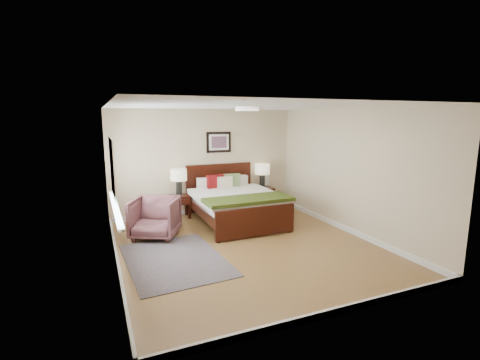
% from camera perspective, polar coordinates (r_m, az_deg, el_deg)
% --- Properties ---
extents(floor, '(5.00, 5.00, 0.00)m').
position_cam_1_polar(floor, '(6.46, 1.09, -10.74)').
color(floor, olive).
rests_on(floor, ground).
extents(back_wall, '(4.50, 0.04, 2.50)m').
position_cam_1_polar(back_wall, '(8.45, -5.78, 2.96)').
color(back_wall, '#C1B28C').
rests_on(back_wall, ground).
extents(front_wall, '(4.50, 0.04, 2.50)m').
position_cam_1_polar(front_wall, '(4.03, 15.78, -5.48)').
color(front_wall, '#C1B28C').
rests_on(front_wall, ground).
extents(left_wall, '(0.04, 5.00, 2.50)m').
position_cam_1_polar(left_wall, '(5.62, -20.35, -1.32)').
color(left_wall, '#C1B28C').
rests_on(left_wall, ground).
extents(right_wall, '(0.04, 5.00, 2.50)m').
position_cam_1_polar(right_wall, '(7.32, 17.44, 1.42)').
color(right_wall, '#C1B28C').
rests_on(right_wall, ground).
extents(ceiling, '(4.50, 5.00, 0.02)m').
position_cam_1_polar(ceiling, '(6.04, 1.17, 12.01)').
color(ceiling, white).
rests_on(ceiling, back_wall).
extents(window, '(0.11, 2.72, 1.32)m').
position_cam_1_polar(window, '(6.29, -20.24, 1.03)').
color(window, silver).
rests_on(window, left_wall).
extents(door, '(0.06, 1.00, 2.18)m').
position_cam_1_polar(door, '(3.97, -18.67, -8.57)').
color(door, silver).
rests_on(door, ground).
extents(ceil_fixture, '(0.44, 0.44, 0.08)m').
position_cam_1_polar(ceil_fixture, '(6.03, 1.17, 11.68)').
color(ceil_fixture, white).
rests_on(ceil_fixture, ceiling).
extents(bed, '(1.79, 2.18, 1.17)m').
position_cam_1_polar(bed, '(7.69, -0.83, -3.08)').
color(bed, '#321007').
rests_on(bed, ground).
extents(wall_art, '(0.62, 0.05, 0.50)m').
position_cam_1_polar(wall_art, '(8.48, -3.50, 6.21)').
color(wall_art, black).
rests_on(wall_art, back_wall).
extents(nightstand_left, '(0.45, 0.40, 0.53)m').
position_cam_1_polar(nightstand_left, '(8.18, -9.88, -3.34)').
color(nightstand_left, '#321007').
rests_on(nightstand_left, ground).
extents(nightstand_right, '(0.55, 0.41, 0.55)m').
position_cam_1_polar(nightstand_right, '(8.91, 3.67, -2.57)').
color(nightstand_right, '#321007').
rests_on(nightstand_right, ground).
extents(lamp_left, '(0.37, 0.37, 0.61)m').
position_cam_1_polar(lamp_left, '(8.09, -10.04, 0.53)').
color(lamp_left, black).
rests_on(lamp_left, nightstand_left).
extents(lamp_right, '(0.37, 0.37, 0.61)m').
position_cam_1_polar(lamp_right, '(8.80, 3.68, 1.53)').
color(lamp_right, black).
rests_on(lamp_right, nightstand_right).
extents(armchair, '(1.14, 1.15, 0.79)m').
position_cam_1_polar(armchair, '(6.98, -13.75, -6.03)').
color(armchair, brown).
rests_on(armchair, ground).
extents(rug_persian, '(1.62, 2.20, 0.01)m').
position_cam_1_polar(rug_persian, '(5.97, -10.65, -12.71)').
color(rug_persian, '#0C1040').
rests_on(rug_persian, ground).
extents(rug_navy, '(0.90, 1.25, 0.01)m').
position_cam_1_polar(rug_navy, '(8.59, 4.87, -5.38)').
color(rug_navy, black).
rests_on(rug_navy, ground).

